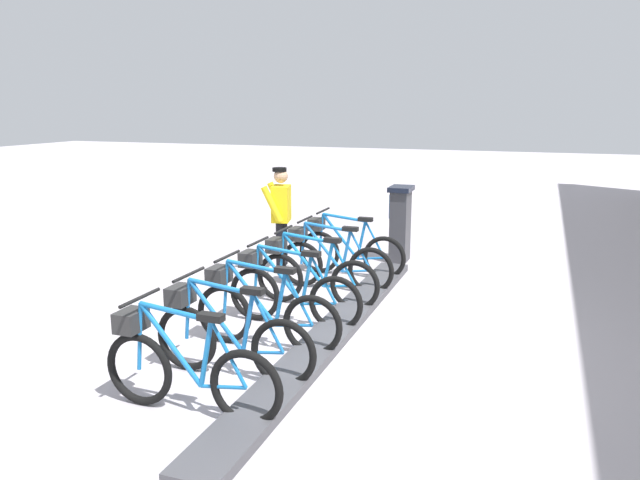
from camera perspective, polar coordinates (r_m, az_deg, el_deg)
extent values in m
plane|color=#B3ABB4|center=(7.16, 1.17, -8.92)|extent=(60.00, 60.00, 0.00)
cube|color=#47474C|center=(7.14, 1.17, -8.55)|extent=(0.44, 6.22, 0.10)
cube|color=#38383D|center=(10.43, 7.46, 1.26)|extent=(0.28, 0.44, 1.20)
cube|color=#194C8C|center=(10.40, 6.70, 3.21)|extent=(0.03, 0.30, 0.40)
cube|color=black|center=(10.32, 7.56, 4.75)|extent=(0.36, 0.52, 0.08)
torus|color=black|center=(9.36, 5.98, -1.66)|extent=(0.67, 0.08, 0.67)
torus|color=black|center=(9.66, -0.05, -1.14)|extent=(0.67, 0.08, 0.67)
cylinder|color=blue|center=(9.49, 1.88, 0.34)|extent=(0.60, 0.05, 0.70)
cylinder|color=blue|center=(9.40, 3.86, -0.02)|extent=(0.16, 0.05, 0.61)
cylinder|color=blue|center=(9.41, 2.24, 2.10)|extent=(0.69, 0.05, 0.11)
cylinder|color=blue|center=(9.42, 4.73, -1.71)|extent=(0.43, 0.04, 0.09)
cylinder|color=blue|center=(9.34, 5.11, 0.04)|extent=(0.33, 0.03, 0.56)
cylinder|color=blue|center=(9.59, 0.11, 0.64)|extent=(0.10, 0.04, 0.62)
cube|color=black|center=(9.32, 4.25, 1.93)|extent=(0.22, 0.10, 0.06)
cylinder|color=black|center=(9.51, 0.28, 2.73)|extent=(0.04, 0.54, 0.03)
cube|color=#2D2D2D|center=(9.59, -0.34, 1.47)|extent=(0.20, 0.28, 0.18)
torus|color=black|center=(8.63, 4.73, -2.84)|extent=(0.67, 0.08, 0.67)
torus|color=black|center=(8.96, -1.75, -2.23)|extent=(0.67, 0.08, 0.67)
cylinder|color=blue|center=(8.78, 0.31, -0.66)|extent=(0.60, 0.05, 0.70)
cylinder|color=blue|center=(8.68, 2.44, -1.07)|extent=(0.16, 0.05, 0.61)
cylinder|color=blue|center=(8.69, 0.69, 1.23)|extent=(0.69, 0.05, 0.11)
cylinder|color=blue|center=(8.70, 3.38, -2.89)|extent=(0.43, 0.04, 0.09)
cylinder|color=blue|center=(8.61, 3.79, -1.00)|extent=(0.33, 0.03, 0.56)
cylinder|color=blue|center=(8.88, -1.58, -0.33)|extent=(0.10, 0.04, 0.62)
cube|color=black|center=(8.59, 2.84, 1.04)|extent=(0.22, 0.10, 0.06)
cylinder|color=black|center=(8.79, -1.41, 1.92)|extent=(0.04, 0.54, 0.03)
cube|color=#2D2D2D|center=(8.88, -2.07, 0.57)|extent=(0.20, 0.28, 0.18)
torus|color=black|center=(7.92, 3.25, -4.25)|extent=(0.67, 0.08, 0.67)
torus|color=black|center=(8.27, -3.73, -3.51)|extent=(0.67, 0.08, 0.67)
cylinder|color=#1978C3|center=(8.07, -1.53, -1.84)|extent=(0.60, 0.05, 0.70)
cylinder|color=#1978C3|center=(7.96, 0.76, -2.30)|extent=(0.16, 0.05, 0.61)
cylinder|color=#1978C3|center=(7.98, -1.15, 0.21)|extent=(0.69, 0.05, 0.11)
cylinder|color=#1978C3|center=(7.99, 1.79, -4.29)|extent=(0.43, 0.04, 0.09)
cylinder|color=#1978C3|center=(7.89, 2.21, -2.24)|extent=(0.33, 0.03, 0.56)
cylinder|color=#1978C3|center=(8.18, -3.57, -1.46)|extent=(0.10, 0.04, 0.62)
cube|color=black|center=(7.86, 1.18, -0.01)|extent=(0.22, 0.10, 0.06)
cylinder|color=black|center=(8.09, -3.41, 0.97)|extent=(0.04, 0.54, 0.03)
cube|color=#2D2D2D|center=(8.18, -4.09, -0.48)|extent=(0.20, 0.28, 0.18)
torus|color=black|center=(7.21, 1.46, -5.92)|extent=(0.67, 0.08, 0.67)
torus|color=black|center=(7.60, -6.07, -5.02)|extent=(0.67, 0.08, 0.67)
cylinder|color=#1D73B8|center=(7.38, -3.73, -3.24)|extent=(0.60, 0.05, 0.70)
cylinder|color=#1D73B8|center=(7.26, -1.26, -3.77)|extent=(0.16, 0.05, 0.61)
cylinder|color=#1D73B8|center=(7.28, -3.34, -1.01)|extent=(0.69, 0.05, 0.11)
cylinder|color=#1D73B8|center=(7.29, -0.12, -5.94)|extent=(0.43, 0.04, 0.09)
cylinder|color=#1D73B8|center=(7.18, 0.32, -3.72)|extent=(0.33, 0.03, 0.56)
cylinder|color=#1D73B8|center=(7.50, -5.92, -2.80)|extent=(0.10, 0.04, 0.62)
cube|color=black|center=(7.15, -0.82, -1.28)|extent=(0.22, 0.10, 0.06)
cylinder|color=black|center=(7.40, -5.77, -0.16)|extent=(0.04, 0.54, 0.03)
cube|color=#2D2D2D|center=(7.50, -6.49, -1.73)|extent=(0.20, 0.28, 0.18)
torus|color=black|center=(6.52, -0.71, -7.94)|extent=(0.67, 0.08, 0.67)
torus|color=black|center=(6.95, -8.88, -6.80)|extent=(0.67, 0.08, 0.67)
cylinder|color=#1D74C0|center=(6.71, -6.39, -4.92)|extent=(0.60, 0.05, 0.70)
cylinder|color=#1D74C0|center=(6.58, -3.70, -5.54)|extent=(0.16, 0.05, 0.61)
cylinder|color=#1D74C0|center=(6.60, -5.99, -2.49)|extent=(0.69, 0.05, 0.11)
cylinder|color=#1D74C0|center=(6.61, -2.45, -7.94)|extent=(0.43, 0.04, 0.09)
cylinder|color=#1D74C0|center=(6.49, -1.98, -5.52)|extent=(0.33, 0.03, 0.56)
cylinder|color=#1D74C0|center=(6.84, -8.74, -4.40)|extent=(0.10, 0.04, 0.62)
cube|color=black|center=(6.46, -3.26, -2.82)|extent=(0.22, 0.10, 0.06)
cylinder|color=black|center=(6.73, -8.62, -1.51)|extent=(0.04, 0.54, 0.03)
cube|color=#2D2D2D|center=(6.84, -9.37, -3.22)|extent=(0.20, 0.28, 0.18)
torus|color=black|center=(5.86, -3.43, -10.42)|extent=(0.67, 0.08, 0.67)
torus|color=black|center=(6.33, -12.28, -8.91)|extent=(0.67, 0.08, 0.67)
cylinder|color=blue|center=(6.06, -9.64, -6.94)|extent=(0.60, 0.05, 0.70)
cylinder|color=blue|center=(5.92, -6.73, -7.70)|extent=(0.16, 0.05, 0.61)
cylinder|color=blue|center=(5.94, -9.25, -4.29)|extent=(0.69, 0.05, 0.11)
cylinder|color=blue|center=(5.95, -5.33, -10.36)|extent=(0.43, 0.04, 0.09)
cylinder|color=blue|center=(5.82, -4.85, -7.72)|extent=(0.33, 0.03, 0.56)
cylinder|color=blue|center=(6.21, -12.17, -6.31)|extent=(0.10, 0.04, 0.62)
cube|color=black|center=(5.78, -6.28, -4.71)|extent=(0.22, 0.10, 0.06)
cylinder|color=black|center=(6.09, -12.09, -3.16)|extent=(0.04, 0.54, 0.03)
cube|color=#2D2D2D|center=(6.21, -12.86, -5.01)|extent=(0.20, 0.28, 0.18)
torus|color=black|center=(5.22, -6.88, -13.48)|extent=(0.67, 0.08, 0.67)
torus|color=black|center=(5.74, -16.44, -11.43)|extent=(0.67, 0.08, 0.67)
cylinder|color=#1A72BD|center=(5.45, -13.69, -9.41)|extent=(0.60, 0.05, 0.70)
cylinder|color=#1A72BD|center=(5.28, -10.54, -10.36)|extent=(0.16, 0.05, 0.61)
cylinder|color=#1A72BD|center=(5.31, -13.32, -6.51)|extent=(0.69, 0.05, 0.11)
cylinder|color=#1A72BD|center=(5.32, -8.97, -13.33)|extent=(0.43, 0.04, 0.09)
cylinder|color=#1A72BD|center=(5.17, -8.49, -10.46)|extent=(0.33, 0.03, 0.56)
cylinder|color=#1A72BD|center=(5.61, -16.39, -8.61)|extent=(0.10, 0.04, 0.62)
cube|color=black|center=(5.14, -10.10, -7.07)|extent=(0.22, 0.10, 0.06)
cylinder|color=black|center=(5.48, -16.37, -5.17)|extent=(0.04, 0.54, 0.03)
cube|color=#2D2D2D|center=(5.61, -17.14, -7.17)|extent=(0.20, 0.28, 0.18)
cube|color=white|center=(9.72, -3.99, -2.82)|extent=(0.28, 0.17, 0.10)
cube|color=white|center=(9.91, -3.10, -2.50)|extent=(0.28, 0.17, 0.10)
cylinder|color=black|center=(9.63, -3.67, -0.63)|extent=(0.15, 0.15, 0.82)
cylinder|color=black|center=(9.82, -3.48, -0.37)|extent=(0.15, 0.15, 0.82)
cube|color=yellow|center=(9.60, -3.62, 3.40)|extent=(0.35, 0.45, 0.56)
cylinder|color=yellow|center=(9.36, -4.49, 3.33)|extent=(0.35, 0.18, 0.57)
cylinder|color=yellow|center=(9.86, -3.96, 3.81)|extent=(0.35, 0.18, 0.57)
sphere|color=tan|center=(9.54, -3.66, 5.95)|extent=(0.22, 0.22, 0.22)
cylinder|color=black|center=(9.53, -3.79, 6.55)|extent=(0.22, 0.22, 0.06)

